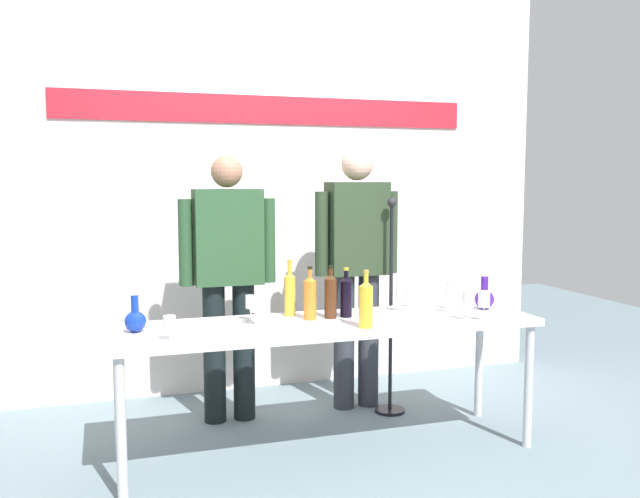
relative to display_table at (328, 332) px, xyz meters
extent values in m
plane|color=slate|center=(0.00, 0.00, -0.70)|extent=(10.00, 10.00, 0.00)
cube|color=silver|center=(0.00, 1.38, 0.80)|extent=(4.33, 0.10, 3.00)
cube|color=red|center=(0.00, 1.32, 1.35)|extent=(3.03, 0.01, 0.20)
cube|color=silver|center=(0.00, 0.00, 0.04)|extent=(2.38, 0.64, 0.04)
cylinder|color=silver|center=(-1.13, -0.27, -0.34)|extent=(0.05, 0.05, 0.72)
cylinder|color=silver|center=(1.13, -0.27, -0.34)|extent=(0.05, 0.05, 0.72)
cylinder|color=silver|center=(-1.13, 0.27, -0.34)|extent=(0.05, 0.05, 0.72)
cylinder|color=silver|center=(1.13, 0.27, -0.34)|extent=(0.05, 0.05, 0.72)
sphere|color=#1433A1|center=(-1.04, 0.05, 0.12)|extent=(0.11, 0.11, 0.11)
cylinder|color=#1433A1|center=(-1.04, 0.05, 0.21)|extent=(0.04, 0.04, 0.09)
sphere|color=#431B8E|center=(1.02, 0.05, 0.12)|extent=(0.12, 0.12, 0.12)
cylinder|color=#431B8E|center=(1.02, 0.05, 0.22)|extent=(0.04, 0.04, 0.09)
cylinder|color=black|center=(-0.53, 0.70, -0.26)|extent=(0.14, 0.14, 0.89)
cylinder|color=black|center=(-0.34, 0.70, -0.26)|extent=(0.14, 0.14, 0.89)
cube|color=#284C2C|center=(-0.44, 0.70, 0.49)|extent=(0.42, 0.22, 0.60)
cylinder|color=#284C2C|center=(-0.70, 0.70, 0.46)|extent=(0.09, 0.09, 0.54)
cylinder|color=#284C2C|center=(-0.17, 0.70, 0.46)|extent=(0.09, 0.09, 0.54)
sphere|color=#9F6D55|center=(-0.44, 0.70, 0.90)|extent=(0.20, 0.20, 0.20)
cylinder|color=#2F3239|center=(0.35, 0.70, -0.24)|extent=(0.14, 0.14, 0.92)
cylinder|color=#2F3239|center=(0.52, 0.70, -0.24)|extent=(0.14, 0.14, 0.92)
cube|color=#2A3B26|center=(0.44, 0.70, 0.52)|extent=(0.40, 0.22, 0.62)
cylinder|color=#2A3B26|center=(0.19, 0.70, 0.49)|extent=(0.09, 0.09, 0.56)
cylinder|color=#2A3B26|center=(0.68, 0.70, 0.49)|extent=(0.09, 0.09, 0.56)
sphere|color=#DBAE94|center=(0.44, 0.70, 0.95)|extent=(0.21, 0.21, 0.21)
cylinder|color=gold|center=(0.14, -0.22, 0.17)|extent=(0.07, 0.07, 0.22)
cone|color=gold|center=(0.14, -0.22, 0.30)|extent=(0.07, 0.07, 0.03)
cylinder|color=gold|center=(0.14, -0.22, 0.32)|extent=(0.03, 0.03, 0.07)
cylinder|color=gold|center=(0.14, -0.22, 0.36)|extent=(0.03, 0.03, 0.02)
cylinder|color=#472612|center=(0.04, 0.08, 0.17)|extent=(0.07, 0.07, 0.23)
cone|color=#472612|center=(0.04, 0.08, 0.30)|extent=(0.07, 0.07, 0.03)
cylinder|color=#472612|center=(0.04, 0.08, 0.32)|extent=(0.02, 0.02, 0.06)
cylinder|color=black|center=(0.04, 0.08, 0.36)|extent=(0.03, 0.03, 0.02)
cylinder|color=gold|center=(-0.16, 0.22, 0.17)|extent=(0.07, 0.07, 0.23)
cone|color=gold|center=(-0.16, 0.22, 0.30)|extent=(0.07, 0.07, 0.03)
cylinder|color=gold|center=(-0.16, 0.22, 0.33)|extent=(0.02, 0.02, 0.08)
cylinder|color=gold|center=(-0.16, 0.22, 0.38)|extent=(0.03, 0.03, 0.02)
cylinder|color=orange|center=(-0.08, 0.08, 0.17)|extent=(0.07, 0.07, 0.22)
cone|color=orange|center=(-0.08, 0.08, 0.29)|extent=(0.07, 0.07, 0.03)
cylinder|color=orange|center=(-0.08, 0.08, 0.31)|extent=(0.02, 0.02, 0.07)
cylinder|color=black|center=(-0.08, 0.08, 0.36)|extent=(0.03, 0.03, 0.02)
cylinder|color=black|center=(0.14, 0.09, 0.16)|extent=(0.07, 0.07, 0.21)
cone|color=black|center=(0.14, 0.09, 0.28)|extent=(0.07, 0.07, 0.03)
cylinder|color=black|center=(0.14, 0.09, 0.30)|extent=(0.03, 0.03, 0.06)
cylinder|color=gold|center=(0.14, 0.09, 0.34)|extent=(0.03, 0.03, 0.02)
cylinder|color=white|center=(-0.41, 0.03, 0.06)|extent=(0.06, 0.06, 0.00)
cylinder|color=white|center=(-0.41, 0.03, 0.10)|extent=(0.01, 0.01, 0.07)
cylinder|color=white|center=(-0.41, 0.03, 0.17)|extent=(0.06, 0.06, 0.08)
cylinder|color=white|center=(-0.41, 0.15, 0.06)|extent=(0.06, 0.06, 0.00)
cylinder|color=white|center=(-0.41, 0.15, 0.10)|extent=(0.01, 0.01, 0.07)
cylinder|color=white|center=(-0.41, 0.15, 0.17)|extent=(0.06, 0.06, 0.07)
cylinder|color=white|center=(-0.89, -0.20, 0.06)|extent=(0.06, 0.06, 0.00)
cylinder|color=white|center=(-0.89, -0.20, 0.09)|extent=(0.01, 0.01, 0.06)
cylinder|color=white|center=(-0.89, -0.20, 0.15)|extent=(0.06, 0.06, 0.07)
cylinder|color=white|center=(0.51, 0.14, 0.06)|extent=(0.06, 0.06, 0.00)
cylinder|color=white|center=(0.51, 0.14, 0.10)|extent=(0.01, 0.01, 0.07)
cylinder|color=white|center=(0.51, 0.14, 0.17)|extent=(0.06, 0.06, 0.07)
cylinder|color=white|center=(0.77, 0.02, 0.06)|extent=(0.06, 0.06, 0.00)
cylinder|color=white|center=(0.77, 0.02, 0.10)|extent=(0.01, 0.01, 0.08)
cylinder|color=white|center=(0.77, 0.02, 0.18)|extent=(0.06, 0.06, 0.07)
cylinder|color=white|center=(0.84, -0.25, 0.06)|extent=(0.06, 0.06, 0.00)
cylinder|color=white|center=(0.84, -0.25, 0.10)|extent=(0.01, 0.01, 0.07)
cylinder|color=white|center=(0.84, -0.25, 0.18)|extent=(0.07, 0.07, 0.09)
cylinder|color=white|center=(0.63, 0.25, 0.06)|extent=(0.05, 0.05, 0.00)
cylinder|color=white|center=(0.63, 0.25, 0.09)|extent=(0.01, 0.01, 0.06)
cylinder|color=white|center=(0.63, 0.25, 0.16)|extent=(0.07, 0.07, 0.07)
cylinder|color=white|center=(0.83, 0.10, 0.06)|extent=(0.05, 0.05, 0.00)
cylinder|color=white|center=(0.83, 0.10, 0.10)|extent=(0.01, 0.01, 0.08)
cylinder|color=white|center=(0.83, 0.10, 0.18)|extent=(0.06, 0.06, 0.09)
cylinder|color=white|center=(0.76, -0.21, 0.06)|extent=(0.06, 0.06, 0.00)
cylinder|color=white|center=(0.76, -0.21, 0.10)|extent=(0.01, 0.01, 0.07)
cylinder|color=white|center=(0.76, -0.21, 0.18)|extent=(0.06, 0.06, 0.09)
cylinder|color=black|center=(0.61, 0.52, -0.69)|extent=(0.20, 0.20, 0.02)
cylinder|color=black|center=(0.61, 0.52, -0.01)|extent=(0.02, 0.02, 1.37)
sphere|color=#232328|center=(0.61, 0.52, 0.70)|extent=(0.06, 0.06, 0.06)
camera|label=1|loc=(-1.18, -3.54, 0.85)|focal=38.09mm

